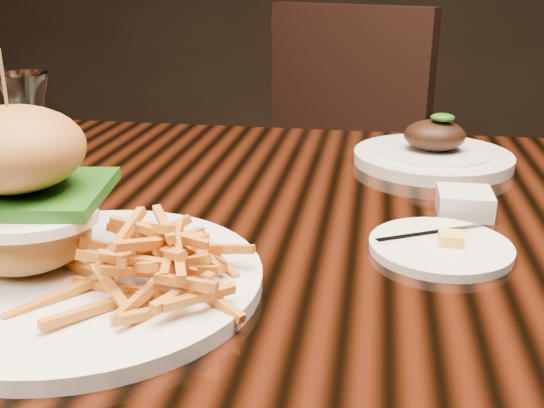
% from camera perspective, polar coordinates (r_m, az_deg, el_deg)
% --- Properties ---
extents(dining_table, '(1.60, 0.90, 0.75)m').
position_cam_1_polar(dining_table, '(0.81, 2.08, -6.00)').
color(dining_table, black).
rests_on(dining_table, ground).
extents(burger_plate, '(0.34, 0.34, 0.22)m').
position_cam_1_polar(burger_plate, '(0.62, -17.83, -2.39)').
color(burger_plate, white).
rests_on(burger_plate, dining_table).
extents(side_saucer, '(0.15, 0.15, 0.02)m').
position_cam_1_polar(side_saucer, '(0.70, 14.87, -3.72)').
color(side_saucer, white).
rests_on(side_saucer, dining_table).
extents(ramekin, '(0.07, 0.07, 0.03)m').
position_cam_1_polar(ramekin, '(0.82, 16.86, 0.12)').
color(ramekin, white).
rests_on(ramekin, dining_table).
extents(wine_glass, '(0.06, 0.06, 0.17)m').
position_cam_1_polar(wine_glass, '(0.84, -21.12, 7.84)').
color(wine_glass, white).
rests_on(wine_glass, dining_table).
extents(water_tumbler, '(0.06, 0.06, 0.09)m').
position_cam_1_polar(water_tumbler, '(0.85, -22.91, 2.18)').
color(water_tumbler, white).
rests_on(water_tumbler, dining_table).
extents(far_dish, '(0.24, 0.24, 0.08)m').
position_cam_1_polar(far_dish, '(1.02, 14.22, 4.38)').
color(far_dish, white).
rests_on(far_dish, dining_table).
extents(chair_far, '(0.61, 0.61, 0.95)m').
position_cam_1_polar(chair_far, '(1.69, 4.74, 3.13)').
color(chair_far, black).
rests_on(chair_far, ground).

